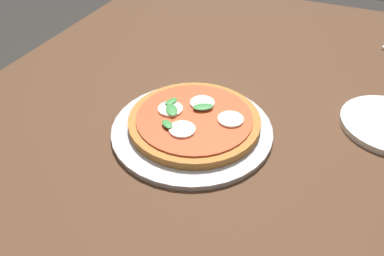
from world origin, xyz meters
The scene contains 3 objects.
dining_table centered at (0.00, 0.00, 0.63)m, with size 1.59×1.19×0.70m.
serving_tray centered at (0.08, -0.01, 0.71)m, with size 0.35×0.35×0.01m, color #B2B2B7.
pizza centered at (0.07, -0.01, 0.73)m, with size 0.28×0.28×0.03m.
Camera 1 is at (0.68, 0.24, 1.24)m, focal length 36.19 mm.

